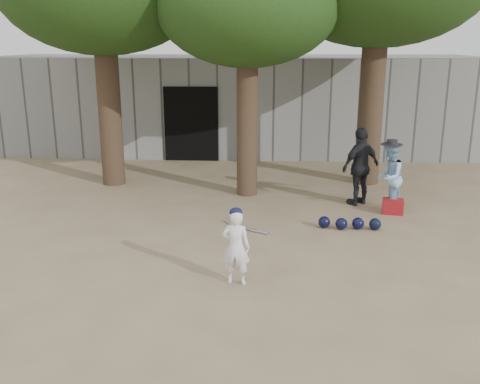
# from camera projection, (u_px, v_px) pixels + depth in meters

# --- Properties ---
(ground) EXTENTS (70.00, 70.00, 0.00)m
(ground) POSITION_uv_depth(u_px,v_px,m) (200.00, 265.00, 8.63)
(ground) COLOR #937C5E
(ground) RESTS_ON ground
(boy_player) EXTENTS (0.45, 0.33, 1.14)m
(boy_player) POSITION_uv_depth(u_px,v_px,m) (236.00, 247.00, 7.83)
(boy_player) COLOR white
(boy_player) RESTS_ON ground
(spectator_blue) EXTENTS (0.79, 0.87, 1.46)m
(spectator_blue) POSITION_uv_depth(u_px,v_px,m) (389.00, 177.00, 11.19)
(spectator_blue) COLOR #95C1E6
(spectator_blue) RESTS_ON ground
(spectator_dark) EXTENTS (1.06, 0.91, 1.71)m
(spectator_dark) POSITION_uv_depth(u_px,v_px,m) (361.00, 167.00, 11.62)
(spectator_dark) COLOR black
(spectator_dark) RESTS_ON ground
(red_bag) EXTENTS (0.47, 0.39, 0.30)m
(red_bag) POSITION_uv_depth(u_px,v_px,m) (393.00, 206.00, 11.18)
(red_bag) COLOR #A71916
(red_bag) RESTS_ON ground
(back_building) EXTENTS (16.00, 5.24, 3.00)m
(back_building) POSITION_uv_depth(u_px,v_px,m) (236.00, 102.00, 18.15)
(back_building) COLOR gray
(back_building) RESTS_ON ground
(helmet_row) EXTENTS (1.19, 0.31, 0.23)m
(helmet_row) POSITION_uv_depth(u_px,v_px,m) (350.00, 223.00, 10.24)
(helmet_row) COLOR black
(helmet_row) RESTS_ON ground
(bat_pile) EXTENTS (0.90, 0.78, 0.06)m
(bat_pile) POSITION_uv_depth(u_px,v_px,m) (243.00, 227.00, 10.28)
(bat_pile) COLOR #B4B5BB
(bat_pile) RESTS_ON ground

